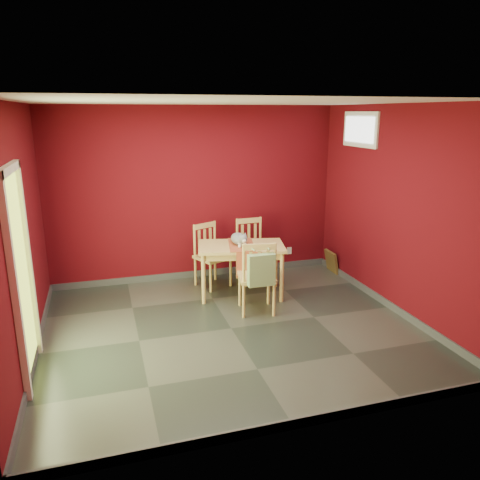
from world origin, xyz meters
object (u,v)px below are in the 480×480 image
object	(u,v)px
chair_far_left	(211,255)
chair_near	(257,276)
dining_table	(241,251)
picture_frame	(331,262)
chair_far_right	(252,250)
cat	(239,237)
tote_bag	(261,270)

from	to	relation	value
chair_far_left	chair_near	world-z (taller)	chair_near
dining_table	picture_frame	world-z (taller)	dining_table
chair_near	picture_frame	size ratio (longest dim) A/B	2.78
chair_far_right	chair_near	distance (m)	1.24
chair_far_left	chair_far_right	size ratio (longest dim) A/B	0.98
chair_far_left	cat	distance (m)	0.68
chair_far_left	tote_bag	distance (m)	1.45
chair_far_right	picture_frame	bearing A→B (deg)	-0.37
dining_table	cat	size ratio (longest dim) A/B	2.98
cat	picture_frame	bearing A→B (deg)	26.55
chair_far_left	dining_table	bearing A→B (deg)	-58.20
chair_far_left	chair_far_right	world-z (taller)	chair_far_right
chair_far_right	cat	distance (m)	0.72
picture_frame	tote_bag	bearing A→B (deg)	-140.92
chair_far_right	tote_bag	size ratio (longest dim) A/B	2.04
dining_table	picture_frame	xyz separation A→B (m)	(1.74, 0.54, -0.49)
chair_far_left	tote_bag	world-z (taller)	chair_far_left
chair_near	tote_bag	xyz separation A→B (m)	(-0.03, -0.23, 0.16)
cat	picture_frame	distance (m)	1.96
dining_table	chair_far_right	xyz separation A→B (m)	(0.35, 0.55, -0.16)
dining_table	cat	distance (m)	0.21
chair_far_right	picture_frame	distance (m)	1.43
chair_far_right	dining_table	bearing A→B (deg)	-122.31
tote_bag	cat	xyz separation A→B (m)	(-0.01, 0.93, 0.20)
chair_near	cat	xyz separation A→B (m)	(-0.04, 0.70, 0.36)
tote_bag	cat	size ratio (longest dim) A/B	1.07
dining_table	chair_far_left	xyz separation A→B (m)	(-0.33, 0.52, -0.17)
chair_near	picture_frame	xyz separation A→B (m)	(1.72, 1.19, -0.33)
picture_frame	chair_far_left	bearing A→B (deg)	-179.58
chair_near	tote_bag	size ratio (longest dim) A/B	2.08
dining_table	chair_far_right	size ratio (longest dim) A/B	1.36
tote_bag	picture_frame	size ratio (longest dim) A/B	1.34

